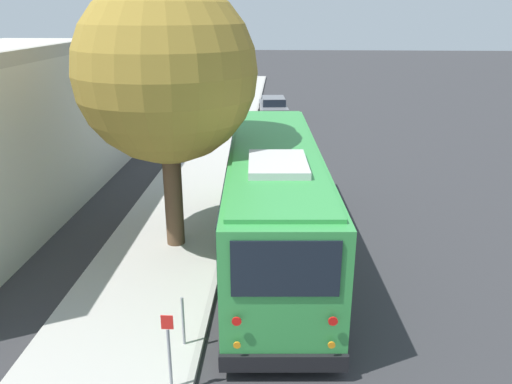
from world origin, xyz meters
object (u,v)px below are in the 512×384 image
sign_post_far (183,321)px  parked_sedan_gray (273,107)px  shuttle_bus (274,195)px  street_tree (166,59)px  sign_post_near (169,351)px  fire_hydrant (233,167)px  parked_sedan_white (267,132)px

sign_post_far → parked_sedan_gray: bearing=-3.4°
shuttle_bus → street_tree: bearing=80.3°
shuttle_bus → parked_sedan_gray: 20.51m
street_tree → sign_post_far: street_tree is taller
street_tree → sign_post_near: bearing=-169.6°
parked_sedan_gray → street_tree: street_tree is taller
sign_post_far → fire_hydrant: 11.44m
street_tree → parked_sedan_gray: bearing=-7.4°
sign_post_near → fire_hydrant: (12.74, 0.01, -0.41)m
sign_post_near → sign_post_far: (1.31, 0.00, -0.25)m
shuttle_bus → street_tree: 4.77m
parked_sedan_white → sign_post_near: 19.09m
street_tree → fire_hydrant: street_tree is taller
parked_sedan_gray → sign_post_far: bearing=171.7°
sign_post_far → sign_post_near: bearing=180.0°
shuttle_bus → sign_post_near: bearing=160.1°
parked_sedan_gray → shuttle_bus: bearing=176.1°
street_tree → fire_hydrant: (6.45, -1.14, -5.01)m
sign_post_near → sign_post_far: size_ratio=1.40×
shuttle_bus → sign_post_far: (-4.63, 1.81, -1.13)m
street_tree → sign_post_near: (-6.29, -1.15, -4.60)m
shuttle_bus → street_tree: size_ratio=1.36×
fire_hydrant → shuttle_bus: bearing=-165.0°
street_tree → sign_post_far: bearing=-167.0°
sign_post_far → fire_hydrant: size_ratio=1.39×
shuttle_bus → parked_sedan_gray: size_ratio=2.51×
parked_sedan_gray → fire_hydrant: parked_sedan_gray is taller
street_tree → sign_post_near: 7.88m
shuttle_bus → sign_post_near: shuttle_bus is taller
shuttle_bus → parked_sedan_gray: shuttle_bus is taller
sign_post_near → sign_post_far: 1.33m
parked_sedan_gray → street_tree: size_ratio=0.54×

